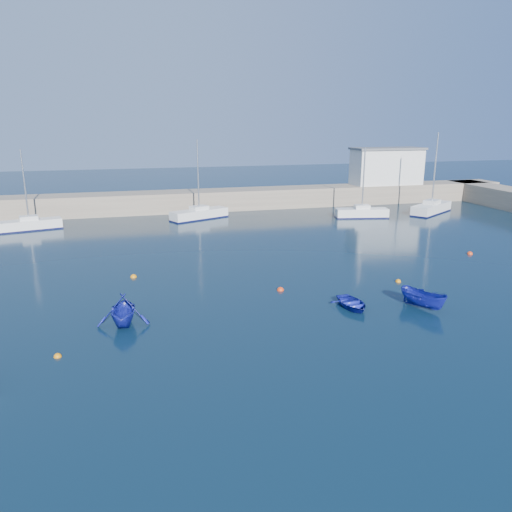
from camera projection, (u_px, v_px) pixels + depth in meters
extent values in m
plane|color=#0B1F2F|center=(295.00, 375.00, 23.64)|extent=(220.00, 220.00, 0.00)
cube|color=gray|center=(181.00, 201.00, 66.20)|extent=(96.00, 4.50, 2.60)
cube|color=silver|center=(387.00, 167.00, 72.63)|extent=(10.00, 4.00, 5.00)
cube|color=silver|center=(29.00, 225.00, 54.80)|extent=(6.90, 3.44, 1.12)
cylinder|color=#B7BABC|center=(25.00, 185.00, 53.65)|extent=(0.16, 0.16, 7.64)
cube|color=silver|center=(199.00, 214.00, 60.99)|extent=(7.47, 4.88, 1.15)
cylinder|color=#B7BABC|center=(198.00, 175.00, 59.74)|extent=(0.17, 0.17, 8.37)
cube|color=silver|center=(362.00, 213.00, 61.81)|extent=(6.63, 2.97, 1.13)
cylinder|color=#B7BABC|center=(364.00, 179.00, 60.69)|extent=(0.17, 0.17, 7.36)
cube|color=silver|center=(431.00, 208.00, 64.77)|extent=(7.71, 6.15, 1.24)
cylinder|color=#B7BABC|center=(435.00, 169.00, 63.43)|extent=(0.18, 0.18, 8.98)
imported|color=#151E96|center=(352.00, 303.00, 32.00)|extent=(2.29, 3.10, 0.62)
imported|color=#151E96|center=(123.00, 310.00, 29.25)|extent=(3.33, 3.77, 1.85)
imported|color=#151E96|center=(423.00, 299.00, 31.86)|extent=(2.47, 3.48, 1.26)
sphere|color=orange|center=(58.00, 357.00, 25.45)|extent=(0.40, 0.40, 0.40)
sphere|color=red|center=(280.00, 290.00, 35.41)|extent=(0.50, 0.50, 0.50)
sphere|color=orange|center=(398.00, 282.00, 37.29)|extent=(0.42, 0.42, 0.42)
sphere|color=orange|center=(134.00, 277.00, 38.35)|extent=(0.50, 0.50, 0.50)
sphere|color=red|center=(470.00, 254.00, 45.02)|extent=(0.50, 0.50, 0.50)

